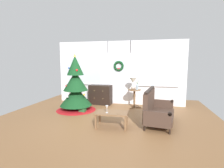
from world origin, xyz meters
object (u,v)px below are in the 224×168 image
object	(u,v)px
coffee_table	(112,114)
gift_box	(83,109)
christmas_tree	(76,89)
dresser_cabinet	(100,95)
side_table	(134,95)
flower_vase	(137,87)
table_lamp	(133,82)
wine_glass	(107,107)
settee_sofa	(156,110)

from	to	relation	value
coffee_table	gift_box	xyz separation A→B (m)	(-1.27, 1.07, -0.23)
christmas_tree	gift_box	world-z (taller)	christmas_tree
christmas_tree	dresser_cabinet	size ratio (longest dim) A/B	2.17
coffee_table	side_table	bearing A→B (deg)	79.03
flower_vase	gift_box	size ratio (longest dim) A/B	1.65
dresser_cabinet	table_lamp	size ratio (longest dim) A/B	2.10
christmas_tree	coffee_table	size ratio (longest dim) A/B	2.29
side_table	wine_glass	world-z (taller)	side_table
dresser_cabinet	wine_glass	distance (m)	2.59
side_table	table_lamp	bearing A→B (deg)	146.31
dresser_cabinet	gift_box	size ratio (longest dim) A/B	4.35
christmas_tree	table_lamp	distance (m)	2.11
dresser_cabinet	table_lamp	bearing A→B (deg)	-9.90
table_lamp	flower_vase	size ratio (longest dim) A/B	1.26
settee_sofa	wine_glass	bearing A→B (deg)	-152.50
table_lamp	coffee_table	distance (m)	2.22
settee_sofa	side_table	world-z (taller)	settee_sofa
flower_vase	coffee_table	distance (m)	2.11
side_table	gift_box	size ratio (longest dim) A/B	3.27
settee_sofa	gift_box	world-z (taller)	settee_sofa
dresser_cabinet	settee_sofa	bearing A→B (deg)	-39.54
side_table	flower_vase	xyz separation A→B (m)	(0.10, -0.06, 0.32)
settee_sofa	coffee_table	size ratio (longest dim) A/B	1.81
dresser_cabinet	coffee_table	world-z (taller)	dresser_cabinet
side_table	wine_glass	bearing A→B (deg)	-103.24
flower_vase	gift_box	xyz separation A→B (m)	(-1.77, -0.93, -0.70)
table_lamp	wine_glass	xyz separation A→B (m)	(-0.45, -2.19, -0.44)
side_table	table_lamp	size ratio (longest dim) A/B	1.58
table_lamp	coffee_table	size ratio (longest dim) A/B	0.50
side_table	table_lamp	xyz separation A→B (m)	(-0.06, 0.04, 0.49)
settee_sofa	coffee_table	world-z (taller)	settee_sofa
settee_sofa	table_lamp	bearing A→B (deg)	117.67
flower_vase	wine_glass	size ratio (longest dim) A/B	1.79
gift_box	settee_sofa	bearing A→B (deg)	-11.92
flower_vase	gift_box	bearing A→B (deg)	-152.23
dresser_cabinet	coffee_table	xyz separation A→B (m)	(1.00, -2.33, -0.05)
wine_glass	gift_box	bearing A→B (deg)	134.95
side_table	table_lamp	world-z (taller)	table_lamp
table_lamp	flower_vase	bearing A→B (deg)	-32.01
dresser_cabinet	flower_vase	bearing A→B (deg)	-12.55
christmas_tree	settee_sofa	bearing A→B (deg)	-15.06
dresser_cabinet	wine_glass	xyz separation A→B (m)	(0.89, -2.42, 0.15)
flower_vase	coffee_table	world-z (taller)	flower_vase
dresser_cabinet	gift_box	world-z (taller)	dresser_cabinet
settee_sofa	side_table	xyz separation A→B (m)	(-0.75, 1.50, 0.12)
dresser_cabinet	side_table	distance (m)	1.43
gift_box	dresser_cabinet	bearing A→B (deg)	78.14
dresser_cabinet	coffee_table	distance (m)	2.54
side_table	flower_vase	world-z (taller)	flower_vase
settee_sofa	table_lamp	xyz separation A→B (m)	(-0.81, 1.54, 0.60)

